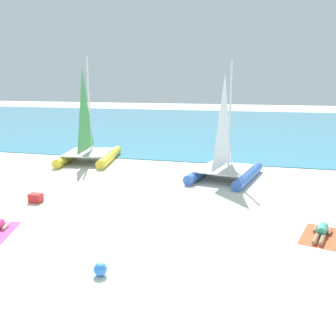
% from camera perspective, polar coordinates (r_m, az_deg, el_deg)
% --- Properties ---
extents(ground_plane, '(120.00, 120.00, 0.00)m').
position_cam_1_polar(ground_plane, '(20.23, 3.22, -0.55)').
color(ground_plane, silver).
extents(ocean_water, '(120.00, 40.00, 0.05)m').
position_cam_1_polar(ocean_water, '(42.00, 9.38, 6.39)').
color(ocean_water, teal).
rests_on(ocean_water, ground).
extents(sailboat_yellow, '(3.81, 5.16, 6.11)m').
position_cam_1_polar(sailboat_yellow, '(23.14, -11.90, 3.21)').
color(sailboat_yellow, yellow).
rests_on(sailboat_yellow, ground).
extents(sailboat_blue, '(3.53, 4.79, 5.69)m').
position_cam_1_polar(sailboat_blue, '(18.79, 8.60, 0.91)').
color(sailboat_blue, blue).
rests_on(sailboat_blue, ground).
extents(towel_right, '(1.54, 2.11, 0.01)m').
position_cam_1_polar(towel_right, '(12.90, 22.05, -9.50)').
color(towel_right, '#EA5933').
rests_on(towel_right, ground).
extents(sunbather_right, '(0.77, 1.55, 0.30)m').
position_cam_1_polar(sunbather_right, '(12.92, 22.14, -8.88)').
color(sunbather_right, '#3FB28C').
rests_on(sunbather_right, towel_right).
extents(beach_ball, '(0.35, 0.35, 0.35)m').
position_cam_1_polar(beach_ball, '(9.85, -10.17, -14.80)').
color(beach_ball, '#337FE5').
rests_on(beach_ball, ground).
extents(cooler_box, '(0.50, 0.36, 0.36)m').
position_cam_1_polar(cooler_box, '(16.01, -19.31, -4.28)').
color(cooler_box, red).
rests_on(cooler_box, ground).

